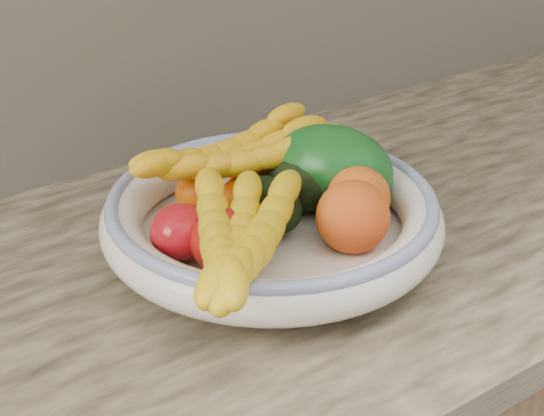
% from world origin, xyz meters
% --- Properties ---
extents(fruit_bowl, '(0.39, 0.39, 0.08)m').
position_xyz_m(fruit_bowl, '(0.00, 1.66, 0.95)').
color(fruit_bowl, white).
rests_on(fruit_bowl, kitchen_counter).
extents(clementine_back_left, '(0.07, 0.07, 0.05)m').
position_xyz_m(clementine_back_left, '(-0.04, 1.75, 0.95)').
color(clementine_back_left, '#E35B04').
rests_on(clementine_back_left, fruit_bowl).
extents(clementine_back_right, '(0.07, 0.07, 0.05)m').
position_xyz_m(clementine_back_right, '(0.04, 1.77, 0.95)').
color(clementine_back_right, orange).
rests_on(clementine_back_right, fruit_bowl).
extents(clementine_back_mid, '(0.06, 0.06, 0.04)m').
position_xyz_m(clementine_back_mid, '(-0.01, 1.72, 0.95)').
color(clementine_back_mid, '#E05804').
rests_on(clementine_back_mid, fruit_bowl).
extents(tomato_left, '(0.09, 0.09, 0.06)m').
position_xyz_m(tomato_left, '(-0.11, 1.67, 0.96)').
color(tomato_left, '#A90F18').
rests_on(tomato_left, fruit_bowl).
extents(tomato_near_left, '(0.10, 0.10, 0.07)m').
position_xyz_m(tomato_near_left, '(-0.08, 1.62, 0.96)').
color(tomato_near_left, '#9E140C').
rests_on(tomato_near_left, fruit_bowl).
extents(avocado_center, '(0.06, 0.09, 0.06)m').
position_xyz_m(avocado_center, '(-0.00, 1.66, 0.96)').
color(avocado_center, black).
rests_on(avocado_center, fruit_bowl).
extents(avocado_right, '(0.09, 0.12, 0.07)m').
position_xyz_m(avocado_right, '(0.06, 1.69, 0.96)').
color(avocado_right, black).
rests_on(avocado_right, fruit_bowl).
extents(green_mango, '(0.19, 0.20, 0.13)m').
position_xyz_m(green_mango, '(0.10, 1.67, 0.98)').
color(green_mango, '#0E4A16').
rests_on(green_mango, fruit_bowl).
extents(peach_front, '(0.11, 0.11, 0.08)m').
position_xyz_m(peach_front, '(0.05, 1.58, 0.97)').
color(peach_front, orange).
rests_on(peach_front, fruit_bowl).
extents(peach_right, '(0.07, 0.07, 0.07)m').
position_xyz_m(peach_right, '(0.09, 1.61, 0.97)').
color(peach_right, orange).
rests_on(peach_right, fruit_bowl).
extents(banana_bunch_back, '(0.28, 0.12, 0.08)m').
position_xyz_m(banana_bunch_back, '(0.00, 1.74, 0.99)').
color(banana_bunch_back, yellow).
rests_on(banana_bunch_back, fruit_bowl).
extents(banana_bunch_front, '(0.29, 0.32, 0.09)m').
position_xyz_m(banana_bunch_front, '(-0.10, 1.57, 0.98)').
color(banana_bunch_front, yellow).
rests_on(banana_bunch_front, fruit_bowl).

